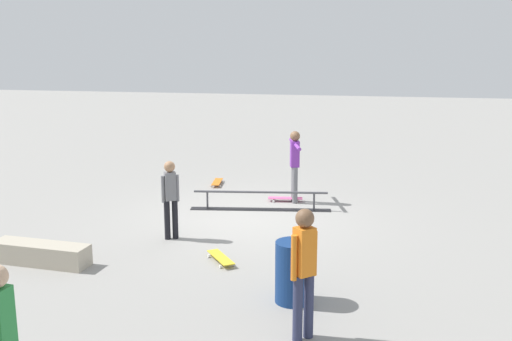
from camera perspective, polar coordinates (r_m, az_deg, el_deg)
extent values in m
plane|color=gray|center=(12.74, -0.83, -4.48)|extent=(60.00, 60.00, 0.00)
cube|color=black|center=(13.29, 0.43, -3.75)|extent=(3.13, 0.70, 0.01)
cylinder|color=#47474C|center=(13.23, 5.58, -2.99)|extent=(0.04, 0.04, 0.40)
cylinder|color=#47474C|center=(13.34, -4.68, -2.85)|extent=(0.04, 0.04, 0.40)
cylinder|color=#47474C|center=(13.18, 0.43, -2.09)|extent=(2.94, 0.49, 0.05)
cube|color=#B2A893|center=(10.71, -19.94, -7.50)|extent=(1.73, 0.56, 0.36)
cylinder|color=slate|center=(13.91, 3.65, -1.27)|extent=(0.15, 0.15, 0.85)
cylinder|color=slate|center=(13.75, 3.75, -1.43)|extent=(0.15, 0.15, 0.85)
cube|color=purple|center=(13.68, 3.74, 1.59)|extent=(0.25, 0.27, 0.60)
sphere|color=brown|center=(13.61, 3.76, 3.31)|extent=(0.23, 0.23, 0.23)
cylinder|color=purple|center=(14.02, 3.52, 2.80)|extent=(0.23, 0.56, 0.08)
cylinder|color=purple|center=(13.25, 4.01, 2.25)|extent=(0.23, 0.56, 0.08)
cube|color=#E05993|center=(13.96, 2.83, -2.66)|extent=(0.82, 0.31, 0.02)
cylinder|color=white|center=(14.08, 3.94, -2.76)|extent=(0.06, 0.04, 0.05)
cylinder|color=white|center=(13.86, 3.94, -3.00)|extent=(0.06, 0.04, 0.05)
cylinder|color=white|center=(14.09, 1.72, -2.73)|extent=(0.06, 0.04, 0.05)
cylinder|color=white|center=(13.87, 1.69, -2.97)|extent=(0.06, 0.04, 0.05)
cube|color=#2D8C42|center=(6.27, -23.31, -12.74)|extent=(0.21, 0.23, 0.58)
cylinder|color=#2D8C42|center=(6.39, -22.42, -12.70)|extent=(0.08, 0.08, 0.55)
cylinder|color=#2D3351|center=(7.58, 4.02, -13.05)|extent=(0.18, 0.18, 0.86)
cylinder|color=#2D3351|center=(7.67, 5.07, -12.75)|extent=(0.18, 0.18, 0.86)
cube|color=orange|center=(7.34, 4.64, -7.72)|extent=(0.30, 0.30, 0.61)
sphere|color=brown|center=(7.21, 4.70, -4.58)|extent=(0.23, 0.23, 0.23)
cylinder|color=orange|center=(7.28, 3.67, -8.35)|extent=(0.11, 0.11, 0.57)
cylinder|color=orange|center=(7.45, 5.58, -7.89)|extent=(0.11, 0.11, 0.57)
cylinder|color=black|center=(11.39, -7.76, -4.63)|extent=(0.15, 0.15, 0.76)
cylinder|color=black|center=(11.37, -8.50, -4.69)|extent=(0.15, 0.15, 0.76)
cube|color=slate|center=(11.21, -8.23, -1.49)|extent=(0.26, 0.25, 0.54)
sphere|color=#A87A56|center=(11.13, -8.29, 0.37)|extent=(0.21, 0.21, 0.21)
cylinder|color=slate|center=(11.24, -7.55, -1.68)|extent=(0.09, 0.09, 0.51)
cylinder|color=slate|center=(11.20, -8.89, -1.78)|extent=(0.09, 0.09, 0.51)
cube|color=yellow|center=(10.23, -3.41, -8.29)|extent=(0.64, 0.76, 0.02)
cylinder|color=white|center=(10.45, -4.55, -8.17)|extent=(0.06, 0.06, 0.05)
cylinder|color=white|center=(10.52, -3.37, -7.99)|extent=(0.06, 0.06, 0.05)
cylinder|color=white|center=(9.97, -3.43, -9.16)|extent=(0.06, 0.06, 0.05)
cylinder|color=white|center=(10.05, -2.20, -8.97)|extent=(0.06, 0.06, 0.05)
cube|color=orange|center=(15.60, -3.75, -1.08)|extent=(0.30, 0.82, 0.02)
cylinder|color=white|center=(15.33, -3.46, -1.51)|extent=(0.04, 0.06, 0.05)
cylinder|color=white|center=(15.37, -4.31, -1.49)|extent=(0.04, 0.06, 0.05)
cylinder|color=white|center=(15.86, -3.20, -1.05)|extent=(0.04, 0.06, 0.05)
cylinder|color=white|center=(15.89, -4.02, -1.03)|extent=(0.04, 0.06, 0.05)
cylinder|color=navy|center=(8.61, 3.58, -9.68)|extent=(0.52, 0.52, 0.90)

